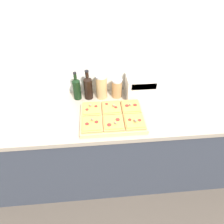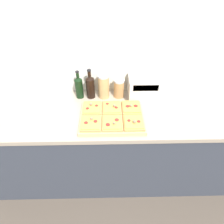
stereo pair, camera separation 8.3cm
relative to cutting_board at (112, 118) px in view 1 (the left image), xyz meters
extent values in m
plane|color=#4C4238|center=(0.08, -0.22, -0.93)|extent=(12.00, 12.00, 0.00)
cube|color=silver|center=(0.08, 0.46, 0.32)|extent=(6.00, 0.06, 2.50)
cube|color=#333842|center=(0.08, 0.10, -0.49)|extent=(2.60, 0.64, 0.87)
cube|color=gray|center=(0.08, 0.10, -0.04)|extent=(2.63, 0.67, 0.04)
cube|color=tan|center=(0.00, 0.00, 0.00)|extent=(0.52, 0.39, 0.03)
cube|color=tan|center=(-0.17, 0.09, 0.03)|extent=(0.16, 0.17, 0.02)
cube|color=gold|center=(-0.17, 0.09, 0.04)|extent=(0.14, 0.16, 0.01)
cylinder|color=maroon|center=(-0.20, 0.07, 0.05)|extent=(0.03, 0.03, 0.00)
cylinder|color=maroon|center=(-0.13, 0.10, 0.05)|extent=(0.03, 0.03, 0.00)
sphere|color=#7F6B51|center=(-0.18, 0.11, 0.06)|extent=(0.03, 0.03, 0.03)
cube|color=tan|center=(0.00, 0.09, 0.03)|extent=(0.16, 0.17, 0.02)
cube|color=gold|center=(0.00, 0.09, 0.04)|extent=(0.14, 0.16, 0.01)
cylinder|color=maroon|center=(-0.04, 0.13, 0.05)|extent=(0.03, 0.03, 0.00)
cylinder|color=maroon|center=(0.04, 0.07, 0.05)|extent=(0.03, 0.03, 0.00)
sphere|color=#7F6B51|center=(0.02, 0.09, 0.06)|extent=(0.02, 0.02, 0.02)
cube|color=tan|center=(0.17, 0.09, 0.03)|extent=(0.16, 0.17, 0.02)
cube|color=gold|center=(0.17, 0.09, 0.04)|extent=(0.14, 0.16, 0.01)
cylinder|color=maroon|center=(0.13, 0.09, 0.05)|extent=(0.03, 0.03, 0.00)
cylinder|color=maroon|center=(0.20, 0.09, 0.05)|extent=(0.03, 0.03, 0.00)
sphere|color=#7F6B51|center=(0.16, 0.09, 0.06)|extent=(0.02, 0.02, 0.02)
cube|color=tan|center=(-0.17, -0.09, 0.03)|extent=(0.16, 0.17, 0.02)
cube|color=gold|center=(-0.17, -0.09, 0.04)|extent=(0.14, 0.16, 0.01)
cylinder|color=maroon|center=(-0.20, -0.10, 0.05)|extent=(0.03, 0.03, 0.00)
cylinder|color=maroon|center=(-0.13, -0.09, 0.05)|extent=(0.03, 0.03, 0.00)
sphere|color=#7F6B51|center=(-0.16, -0.07, 0.06)|extent=(0.02, 0.02, 0.02)
cube|color=tan|center=(0.00, -0.09, 0.03)|extent=(0.16, 0.17, 0.02)
cube|color=gold|center=(0.00, -0.09, 0.04)|extent=(0.14, 0.16, 0.01)
cylinder|color=maroon|center=(-0.03, -0.13, 0.05)|extent=(0.03, 0.03, 0.00)
cylinder|color=maroon|center=(0.03, -0.08, 0.05)|extent=(0.03, 0.03, 0.00)
sphere|color=#7F6B51|center=(0.01, -0.12, 0.06)|extent=(0.02, 0.02, 0.02)
cube|color=tan|center=(0.17, -0.09, 0.03)|extent=(0.16, 0.17, 0.02)
cube|color=gold|center=(0.17, -0.09, 0.04)|extent=(0.14, 0.16, 0.01)
cylinder|color=maroon|center=(0.13, -0.08, 0.05)|extent=(0.03, 0.03, 0.00)
cylinder|color=maroon|center=(0.20, -0.10, 0.05)|extent=(0.03, 0.03, 0.00)
sphere|color=#7F6B51|center=(0.17, -0.11, 0.06)|extent=(0.03, 0.03, 0.03)
cylinder|color=black|center=(-0.29, 0.32, 0.07)|extent=(0.07, 0.07, 0.18)
cone|color=black|center=(-0.29, 0.32, 0.18)|extent=(0.07, 0.07, 0.03)
cylinder|color=black|center=(-0.29, 0.32, 0.22)|extent=(0.03, 0.03, 0.05)
cylinder|color=black|center=(-0.29, 0.32, 0.25)|extent=(0.03, 0.03, 0.01)
cylinder|color=black|center=(-0.19, 0.32, 0.08)|extent=(0.08, 0.08, 0.19)
cone|color=black|center=(-0.19, 0.32, 0.19)|extent=(0.08, 0.08, 0.03)
cylinder|color=black|center=(-0.19, 0.32, 0.23)|extent=(0.03, 0.03, 0.05)
cylinder|color=black|center=(-0.19, 0.32, 0.26)|extent=(0.03, 0.03, 0.01)
cylinder|color=tan|center=(-0.07, 0.32, 0.09)|extent=(0.10, 0.10, 0.22)
cylinder|color=#B2B2B7|center=(-0.07, 0.32, 0.21)|extent=(0.10, 0.10, 0.02)
cylinder|color=#AD7F4C|center=(0.07, 0.32, 0.07)|extent=(0.09, 0.09, 0.16)
cylinder|color=#B2B2B7|center=(0.07, 0.32, 0.16)|extent=(0.10, 0.10, 0.02)
cube|color=beige|center=(0.29, 0.30, 0.09)|extent=(0.27, 0.20, 0.21)
cube|color=black|center=(0.29, 0.20, 0.15)|extent=(0.22, 0.01, 0.06)
cube|color=black|center=(0.44, 0.30, 0.10)|extent=(0.02, 0.02, 0.02)
camera|label=1|loc=(-0.11, -1.20, 1.10)|focal=32.00mm
camera|label=2|loc=(-0.03, -1.21, 1.10)|focal=32.00mm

